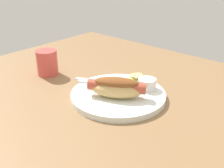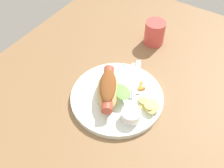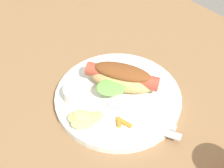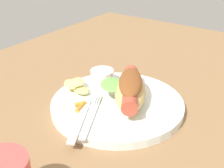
% 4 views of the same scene
% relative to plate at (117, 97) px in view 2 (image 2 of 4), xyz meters
% --- Properties ---
extents(ground_plane, '(1.20, 0.90, 0.02)m').
position_rel_plate_xyz_m(ground_plane, '(-0.02, -0.02, -0.02)').
color(ground_plane, olive).
extents(plate, '(0.26, 0.26, 0.02)m').
position_rel_plate_xyz_m(plate, '(0.00, 0.00, 0.00)').
color(plate, white).
rests_on(plate, ground_plane).
extents(hot_dog, '(0.15, 0.13, 0.05)m').
position_rel_plate_xyz_m(hot_dog, '(-0.01, 0.02, 0.04)').
color(hot_dog, tan).
rests_on(hot_dog, plate).
extents(sauce_ramekin, '(0.05, 0.05, 0.03)m').
position_rel_plate_xyz_m(sauce_ramekin, '(-0.05, -0.07, 0.02)').
color(sauce_ramekin, white).
rests_on(sauce_ramekin, plate).
extents(fork, '(0.13, 0.07, 0.00)m').
position_rel_plate_xyz_m(fork, '(0.08, -0.01, 0.01)').
color(fork, silver).
rests_on(fork, plate).
extents(knife, '(0.13, 0.08, 0.00)m').
position_rel_plate_xyz_m(knife, '(0.10, -0.02, 0.01)').
color(knife, silver).
rests_on(knife, plate).
extents(chips_pile, '(0.06, 0.07, 0.02)m').
position_rel_plate_xyz_m(chips_pile, '(0.01, -0.09, 0.02)').
color(chips_pile, '#DDCF72').
rests_on(chips_pile, plate).
extents(carrot_garnish, '(0.04, 0.03, 0.01)m').
position_rel_plate_xyz_m(carrot_garnish, '(0.06, -0.04, 0.01)').
color(carrot_garnish, orange).
rests_on(carrot_garnish, plate).
extents(drinking_cup, '(0.07, 0.07, 0.08)m').
position_rel_plate_xyz_m(drinking_cup, '(0.28, 0.03, 0.03)').
color(drinking_cup, '#D84C47').
rests_on(drinking_cup, ground_plane).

